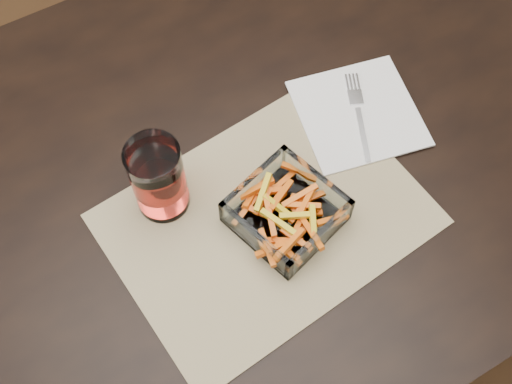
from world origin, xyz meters
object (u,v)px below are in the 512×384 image
(tumbler, at_px, (159,180))
(fork, at_px, (359,113))
(dining_table, at_px, (241,186))
(glass_bowl, at_px, (286,212))

(tumbler, distance_m, fork, 0.35)
(dining_table, height_order, tumbler, tumbler)
(dining_table, bearing_deg, fork, -6.59)
(tumbler, bearing_deg, glass_bowl, -39.79)
(dining_table, relative_size, glass_bowl, 9.33)
(glass_bowl, bearing_deg, tumbler, 140.21)
(glass_bowl, bearing_deg, dining_table, 93.37)
(tumbler, xyz_separation_m, fork, (0.34, -0.02, -0.06))
(dining_table, bearing_deg, tumbler, -177.57)
(dining_table, xyz_separation_m, tumbler, (-0.14, -0.01, 0.15))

